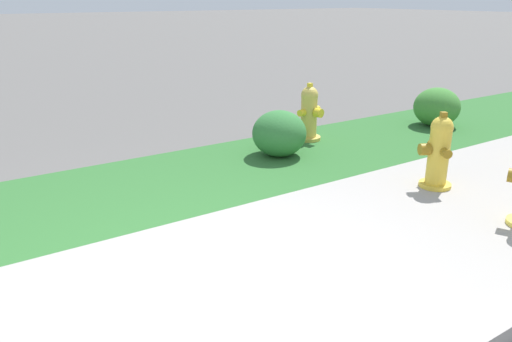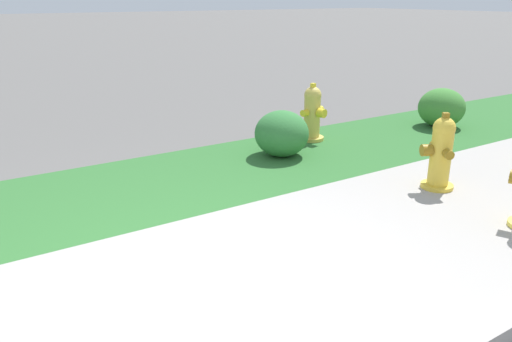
{
  "view_description": "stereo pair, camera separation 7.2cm",
  "coord_description": "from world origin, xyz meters",
  "px_view_note": "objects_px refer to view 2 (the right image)",
  "views": [
    {
      "loc": [
        -1.1,
        -2.5,
        1.87
      ],
      "look_at": [
        1.2,
        0.99,
        0.4
      ],
      "focal_mm": 35.0,
      "sensor_mm": 36.0,
      "label": 1
    },
    {
      "loc": [
        -1.04,
        -2.54,
        1.87
      ],
      "look_at": [
        1.2,
        0.99,
        0.4
      ],
      "focal_mm": 35.0,
      "sensor_mm": 36.0,
      "label": 2
    }
  ],
  "objects_px": {
    "fire_hydrant_far_end": "(441,153)",
    "shrub_bush_mid_verge": "(442,108)",
    "shrub_bush_near_lamp": "(282,134)",
    "fire_hydrant_by_grass_verge": "(312,113)"
  },
  "relations": [
    {
      "from": "fire_hydrant_far_end",
      "to": "shrub_bush_near_lamp",
      "type": "xyz_separation_m",
      "value": [
        -0.7,
        1.77,
        -0.1
      ]
    },
    {
      "from": "fire_hydrant_far_end",
      "to": "shrub_bush_mid_verge",
      "type": "height_order",
      "value": "fire_hydrant_far_end"
    },
    {
      "from": "fire_hydrant_far_end",
      "to": "fire_hydrant_by_grass_verge",
      "type": "bearing_deg",
      "value": 26.01
    },
    {
      "from": "fire_hydrant_far_end",
      "to": "shrub_bush_mid_verge",
      "type": "relative_size",
      "value": 1.17
    },
    {
      "from": "fire_hydrant_far_end",
      "to": "shrub_bush_mid_verge",
      "type": "distance_m",
      "value": 2.74
    },
    {
      "from": "shrub_bush_near_lamp",
      "to": "fire_hydrant_by_grass_verge",
      "type": "bearing_deg",
      "value": 25.14
    },
    {
      "from": "fire_hydrant_far_end",
      "to": "shrub_bush_mid_verge",
      "type": "bearing_deg",
      "value": -24.77
    },
    {
      "from": "fire_hydrant_by_grass_verge",
      "to": "shrub_bush_mid_verge",
      "type": "distance_m",
      "value": 2.16
    },
    {
      "from": "fire_hydrant_far_end",
      "to": "fire_hydrant_by_grass_verge",
      "type": "relative_size",
      "value": 1.02
    },
    {
      "from": "fire_hydrant_far_end",
      "to": "shrub_bush_near_lamp",
      "type": "height_order",
      "value": "fire_hydrant_far_end"
    }
  ]
}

